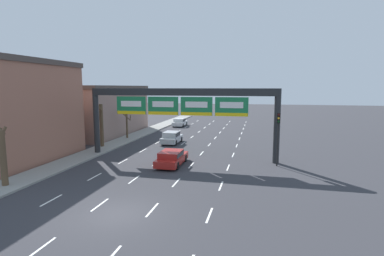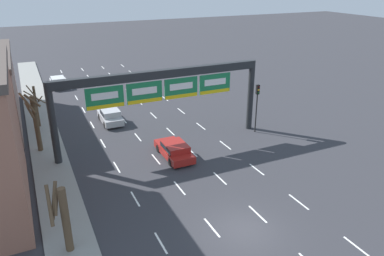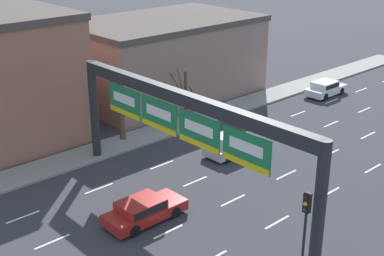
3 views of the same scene
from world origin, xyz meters
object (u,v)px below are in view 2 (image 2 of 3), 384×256
Objects in this scene: car_white at (58,82)px; sign_gantry at (162,88)px; car_silver at (110,116)px; tree_bare_third at (35,121)px; tree_bare_second at (36,104)px; traffic_light_near_gantry at (257,99)px; tree_bare_closest at (63,216)px; car_red at (174,149)px.

sign_gantry is at bearing -74.84° from car_white.
car_silver is 16.49m from car_white.
car_silver is 8.62m from tree_bare_third.
tree_bare_third is at bearing -93.88° from tree_bare_second.
tree_bare_closest is (-18.94, -10.02, -1.02)m from traffic_light_near_gantry.
sign_gantry is 3.95× the size of traffic_light_near_gantry.
car_white is at bearing 79.25° from tree_bare_third.
tree_bare_second is 5.98m from tree_bare_third.
car_red is 1.07× the size of car_white.
car_silver is 14.96m from traffic_light_near_gantry.
car_red is at bearing -50.27° from tree_bare_second.
traffic_light_near_gantry reaches higher than car_silver.
traffic_light_near_gantry is 21.42m from tree_bare_second.
car_silver is 7.16m from tree_bare_second.
traffic_light_near_gantry is 19.75m from tree_bare_third.
sign_gantry is 5.38m from car_red.
tree_bare_second is (-3.48, -14.51, 1.70)m from car_white.
tree_bare_third is at bearing -149.05° from car_silver.
car_red is 26.97m from car_white.
car_white is 34.71m from tree_bare_closest.
car_white is 0.82× the size of tree_bare_third.
car_white is at bearing 84.22° from tree_bare_closest.
traffic_light_near_gantry is (15.45, -24.48, 2.62)m from car_white.
car_silver is at bearing 30.95° from tree_bare_third.
car_red is at bearing -29.63° from tree_bare_third.
traffic_light_near_gantry is 1.16× the size of tree_bare_closest.
tree_bare_third reaches higher than car_white.
car_white is 29.07m from traffic_light_near_gantry.
traffic_light_near_gantry is at bearing -57.74° from car_white.
traffic_light_near_gantry is at bearing -27.77° from tree_bare_second.
traffic_light_near_gantry is (9.19, 1.75, 2.66)m from car_red.
sign_gantry is 4.29× the size of car_white.
car_white is at bearing 76.52° from tree_bare_second.
car_silver is at bearing 112.85° from sign_gantry.
car_white is (-6.35, 23.44, -4.56)m from sign_gantry.
sign_gantry reaches higher than car_white.
car_red is at bearing 40.28° from tree_bare_closest.
tree_bare_closest is (-6.78, -18.33, 1.57)m from car_silver.
car_white is at bearing 105.16° from sign_gantry.
sign_gantry is 4.25× the size of tree_bare_second.
tree_bare_third reaches higher than tree_bare_closest.
tree_bare_second reaches higher than car_white.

